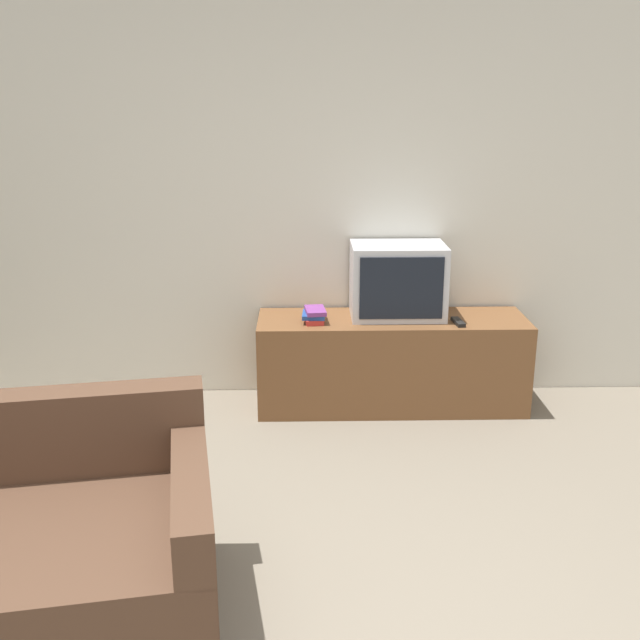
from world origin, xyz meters
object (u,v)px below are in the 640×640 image
object	(u,v)px
tv_stand	(391,362)
book_stack	(314,315)
television	(398,281)
remote_on_stand	(458,322)

from	to	relation	value
tv_stand	book_stack	size ratio (longest dim) A/B	7.76
television	book_stack	world-z (taller)	television
television	book_stack	size ratio (longest dim) A/B	2.68
television	remote_on_stand	distance (m)	0.47
tv_stand	book_stack	xyz separation A→B (m)	(-0.51, -0.06, 0.35)
television	remote_on_stand	bearing A→B (deg)	-26.92
television	remote_on_stand	xyz separation A→B (m)	(0.37, -0.19, -0.23)
tv_stand	television	size ratio (longest dim) A/B	2.90
tv_stand	television	distance (m)	0.55
tv_stand	book_stack	world-z (taller)	book_stack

